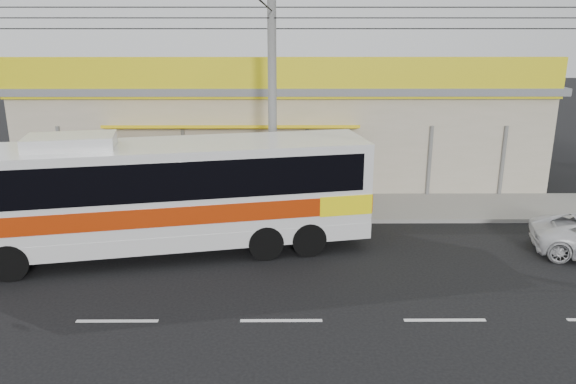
{
  "coord_description": "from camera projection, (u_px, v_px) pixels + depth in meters",
  "views": [
    {
      "loc": [
        0.1,
        -14.68,
        6.97
      ],
      "look_at": [
        0.19,
        2.0,
        1.92
      ],
      "focal_mm": 35.0,
      "sensor_mm": 36.0,
      "label": 1
    }
  ],
  "objects": [
    {
      "name": "ground",
      "position": [
        282.0,
        276.0,
        16.07
      ],
      "size": [
        120.0,
        120.0,
        0.0
      ],
      "primitive_type": "plane",
      "color": "black",
      "rests_on": "ground"
    },
    {
      "name": "sidewalk",
      "position": [
        283.0,
        208.0,
        21.79
      ],
      "size": [
        30.0,
        3.2,
        0.15
      ],
      "primitive_type": "cube",
      "color": "gray",
      "rests_on": "ground"
    },
    {
      "name": "lane_markings",
      "position": [
        281.0,
        321.0,
        13.68
      ],
      "size": [
        50.0,
        0.12,
        0.01
      ],
      "primitive_type": null,
      "color": "silver",
      "rests_on": "ground"
    },
    {
      "name": "storefront_building",
      "position": [
        283.0,
        126.0,
        26.45
      ],
      "size": [
        22.6,
        9.2,
        5.7
      ],
      "color": "#ABA38A",
      "rests_on": "ground"
    },
    {
      "name": "coach_bus",
      "position": [
        172.0,
        189.0,
        17.23
      ],
      "size": [
        12.77,
        5.03,
        3.85
      ],
      "rotation": [
        0.0,
        0.0,
        0.2
      ],
      "color": "silver",
      "rests_on": "ground"
    },
    {
      "name": "motorbike_red",
      "position": [
        133.0,
        205.0,
        20.36
      ],
      "size": [
        1.89,
        1.11,
        0.94
      ],
      "primitive_type": "imported",
      "rotation": [
        0.0,
        0.0,
        1.86
      ],
      "color": "maroon",
      "rests_on": "sidewalk"
    },
    {
      "name": "utility_pole",
      "position": [
        272.0,
        11.0,
        17.96
      ],
      "size": [
        34.0,
        14.0,
        8.89
      ],
      "color": "slate",
      "rests_on": "ground"
    }
  ]
}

